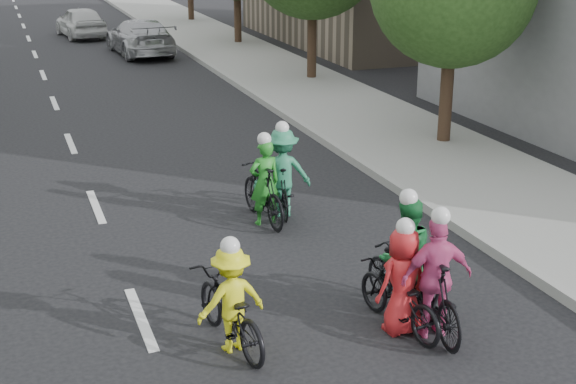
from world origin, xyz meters
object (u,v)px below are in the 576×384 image
cyclist_4 (404,266)px  cyclist_5 (400,291)px  cyclist_1 (282,178)px  cyclist_3 (434,287)px  cyclist_2 (263,190)px  follow_car_trail (81,22)px  follow_car_lead (140,37)px  cyclist_0 (230,306)px

cyclist_4 → cyclist_5: (-0.30, -0.48, -0.14)m
cyclist_1 → cyclist_3: bearing=104.2°
cyclist_2 → cyclist_3: 4.90m
follow_car_trail → follow_car_lead: bearing=98.7°
cyclist_4 → follow_car_trail: (-1.17, 30.65, 0.02)m
cyclist_0 → cyclist_1: (2.33, 4.54, 0.13)m
follow_car_lead → cyclist_3: bearing=85.6°
cyclist_3 → follow_car_trail: 31.38m
cyclist_1 → cyclist_5: 4.89m
cyclist_1 → cyclist_3: cyclist_3 is taller
cyclist_5 → follow_car_trail: (-0.88, 31.12, 0.15)m
cyclist_5 → follow_car_trail: 31.14m
cyclist_5 → follow_car_trail: cyclist_5 is taller
cyclist_1 → cyclist_5: bearing=99.9°
cyclist_2 → cyclist_3: bearing=95.5°
cyclist_5 → follow_car_lead: cyclist_5 is taller
cyclist_0 → follow_car_lead: 24.80m
cyclist_0 → cyclist_3: cyclist_3 is taller
cyclist_1 → cyclist_4: size_ratio=0.98×
cyclist_0 → cyclist_2: 4.64m
cyclist_1 → follow_car_lead: 20.07m
follow_car_lead → cyclist_4: bearing=85.3°
cyclist_2 → follow_car_lead: size_ratio=0.37×
cyclist_0 → cyclist_4: cyclist_4 is taller
cyclist_5 → cyclist_4: bearing=-131.6°
follow_car_trail → cyclist_4: bearing=85.0°
cyclist_3 → cyclist_4: cyclist_4 is taller
cyclist_2 → cyclist_1: bearing=-152.0°
cyclist_1 → follow_car_lead: cyclist_1 is taller
cyclist_2 → cyclist_5: bearing=91.3°
cyclist_0 → cyclist_1: cyclist_1 is taller
cyclist_3 → cyclist_5: (-0.39, 0.23, -0.11)m
cyclist_4 → follow_car_lead: size_ratio=0.37×
cyclist_0 → cyclist_5: (2.32, -0.34, -0.01)m
follow_car_lead → follow_car_trail: bearing=-77.5°
cyclist_4 → cyclist_5: bearing=49.0°
cyclist_4 → follow_car_lead: cyclist_4 is taller
cyclist_0 → cyclist_3: bearing=159.0°
cyclist_2 → follow_car_lead: bearing=-98.0°
cyclist_1 → cyclist_5: cyclist_1 is taller
cyclist_3 → cyclist_4: 0.71m
cyclist_3 → cyclist_2: bearing=-74.9°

